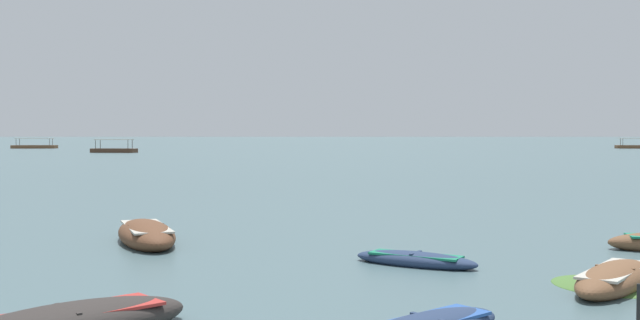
{
  "coord_description": "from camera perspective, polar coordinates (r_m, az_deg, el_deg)",
  "views": [
    {
      "loc": [
        -2.73,
        -5.86,
        3.15
      ],
      "look_at": [
        -2.27,
        48.11,
        1.25
      ],
      "focal_mm": 40.77,
      "sensor_mm": 36.0,
      "label": 1
    }
  ],
  "objects": [
    {
      "name": "ground_plane",
      "position": [
        1505.86,
        -0.38,
        1.89
      ],
      "size": [
        6000.0,
        6000.0,
        0.0
      ],
      "primitive_type": "plane",
      "color": "#476066"
    },
    {
      "name": "mountain_1",
      "position": [
        2477.85,
        -23.35,
        5.36
      ],
      "size": [
        1040.39,
        1040.39,
        310.13
      ],
      "primitive_type": "cone",
      "color": "slate",
      "rests_on": "ground"
    },
    {
      "name": "mountain_2",
      "position": [
        2286.72,
        -0.47,
        8.1
      ],
      "size": [
        1665.29,
        1665.29,
        491.45
      ],
      "primitive_type": "cone",
      "color": "slate",
      "rests_on": "ground"
    },
    {
      "name": "rowboat_2",
      "position": [
        16.26,
        22.13,
        -8.61
      ],
      "size": [
        3.21,
        3.7,
        0.62
      ],
      "color": "brown",
      "rests_on": "ground"
    },
    {
      "name": "rowboat_5",
      "position": [
        21.75,
        -13.49,
        -5.71
      ],
      "size": [
        3.03,
        4.76,
        0.81
      ],
      "color": "brown",
      "rests_on": "ground"
    },
    {
      "name": "rowboat_6",
      "position": [
        17.8,
        7.51,
        -7.77
      ],
      "size": [
        3.14,
        2.35,
        0.41
      ],
      "color": "navy",
      "rests_on": "ground"
    },
    {
      "name": "ferry_0",
      "position": [
        131.14,
        -15.87,
        0.76
      ],
      "size": [
        8.1,
        3.64,
        2.54
      ],
      "color": "#4C3323",
      "rests_on": "ground"
    },
    {
      "name": "ferry_1",
      "position": [
        179.71,
        23.8,
        0.98
      ],
      "size": [
        10.69,
        5.59,
        2.54
      ],
      "color": "brown",
      "rests_on": "ground"
    },
    {
      "name": "ferry_2",
      "position": [
        177.39,
        -21.5,
        1.0
      ],
      "size": [
        9.89,
        3.7,
        2.54
      ],
      "color": "brown",
      "rests_on": "ground"
    },
    {
      "name": "weed_patch_0",
      "position": [
        16.42,
        21.57,
        -9.19
      ],
      "size": [
        2.86,
        3.04,
        0.14
      ],
      "primitive_type": "ellipsoid",
      "rotation": [
        0.0,
        0.0,
        0.44
      ],
      "color": "#477033",
      "rests_on": "ground"
    }
  ]
}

